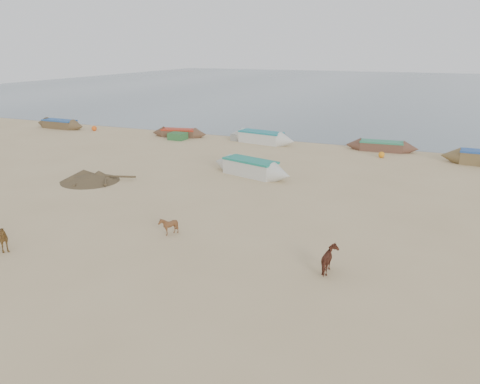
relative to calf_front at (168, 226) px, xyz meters
name	(u,v)px	position (x,y,z in m)	size (l,w,h in m)	color
ground	(202,242)	(1.63, -0.09, -0.41)	(140.00, 140.00, 0.00)	tan
sea	(399,88)	(1.63, 81.91, -0.40)	(160.00, 160.00, 0.00)	slate
calf_front	(168,226)	(0.00, 0.00, 0.00)	(0.65, 0.74, 0.81)	brown
calf_right	(331,260)	(7.13, -0.71, 0.07)	(0.94, 0.81, 0.95)	#5A2C1D
near_canoe	(250,167)	(-0.45, 10.32, 0.10)	(5.94, 1.30, 1.02)	beige
debris_pile	(90,178)	(-8.71, 5.26, -0.18)	(3.44, 3.44, 0.44)	brown
waterline_canoes	(305,142)	(0.36, 19.88, 0.03)	(50.40, 3.32, 0.98)	brown
beach_clutter	(370,150)	(5.48, 19.62, -0.11)	(45.00, 3.88, 0.64)	#2C6333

